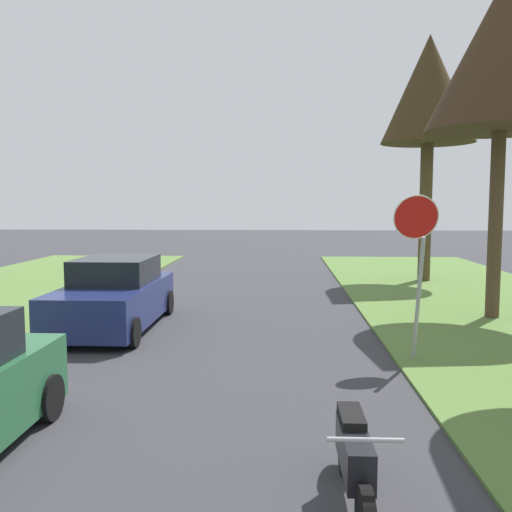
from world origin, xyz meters
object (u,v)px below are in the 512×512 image
object	(u,v)px
stop_sign_far	(417,241)
parked_motorcycle	(354,459)
parked_sedan_navy	(114,296)
street_tree_right_mid_b	(502,57)
street_tree_right_far	(429,92)

from	to	relation	value
stop_sign_far	parked_motorcycle	size ratio (longest dim) A/B	1.42
parked_sedan_navy	parked_motorcycle	world-z (taller)	parked_sedan_navy
stop_sign_far	parked_motorcycle	bearing A→B (deg)	-108.86
parked_sedan_navy	street_tree_right_mid_b	bearing A→B (deg)	8.89
street_tree_right_far	parked_motorcycle	world-z (taller)	street_tree_right_far
stop_sign_far	street_tree_right_mid_b	bearing A→B (deg)	53.63
parked_sedan_navy	street_tree_right_far	bearing A→B (deg)	41.73
stop_sign_far	parked_motorcycle	world-z (taller)	stop_sign_far
street_tree_right_far	parked_motorcycle	size ratio (longest dim) A/B	4.19
street_tree_right_mid_b	street_tree_right_far	world-z (taller)	street_tree_right_far
parked_sedan_navy	stop_sign_far	bearing A→B (deg)	-20.90
parked_motorcycle	street_tree_right_mid_b	bearing A→B (deg)	62.93
parked_sedan_navy	parked_motorcycle	size ratio (longest dim) A/B	2.15
street_tree_right_far	parked_motorcycle	bearing A→B (deg)	-106.21
parked_sedan_navy	parked_motorcycle	distance (m)	8.54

